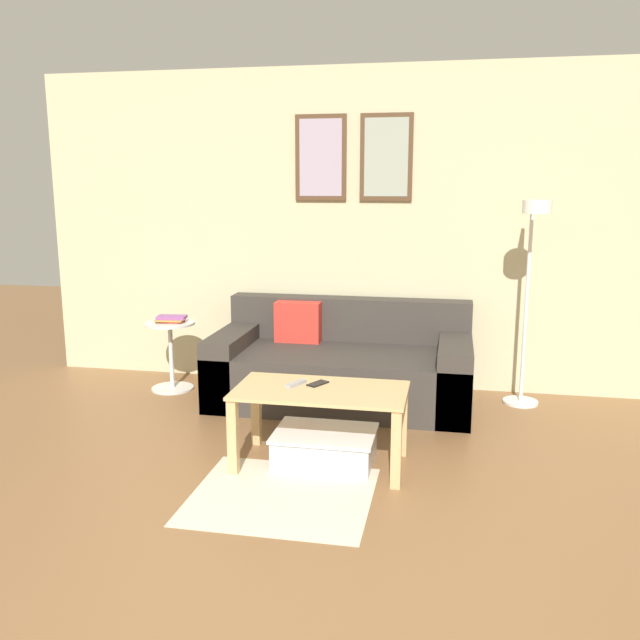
# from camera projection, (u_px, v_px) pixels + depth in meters

# --- Properties ---
(wall_back) EXTENTS (5.60, 0.09, 2.55)m
(wall_back) POSITION_uv_depth(u_px,v_px,m) (373.00, 229.00, 5.44)
(wall_back) COLOR #C6BC93
(wall_back) RESTS_ON ground_plane
(area_rug) EXTENTS (0.97, 0.88, 0.01)m
(area_rug) POSITION_uv_depth(u_px,v_px,m) (282.00, 495.00, 3.65)
(area_rug) COLOR beige
(area_rug) RESTS_ON ground_plane
(couch) EXTENTS (1.93, 0.97, 0.75)m
(couch) POSITION_uv_depth(u_px,v_px,m) (342.00, 367.00, 5.19)
(couch) COLOR #38332D
(couch) RESTS_ON ground_plane
(coffee_table) EXTENTS (1.01, 0.54, 0.47)m
(coffee_table) POSITION_uv_depth(u_px,v_px,m) (321.00, 403.00, 3.99)
(coffee_table) COLOR tan
(coffee_table) RESTS_ON ground_plane
(storage_bin) EXTENTS (0.60, 0.44, 0.19)m
(storage_bin) POSITION_uv_depth(u_px,v_px,m) (325.00, 447.00, 4.07)
(storage_bin) COLOR #B2B2B7
(storage_bin) RESTS_ON ground_plane
(floor_lamp) EXTENTS (0.26, 0.52, 1.54)m
(floor_lamp) POSITION_uv_depth(u_px,v_px,m) (531.00, 273.00, 4.81)
(floor_lamp) COLOR white
(floor_lamp) RESTS_ON ground_plane
(side_table) EXTENTS (0.40, 0.40, 0.56)m
(side_table) POSITION_uv_depth(u_px,v_px,m) (171.00, 349.00, 5.46)
(side_table) COLOR silver
(side_table) RESTS_ON ground_plane
(book_stack) EXTENTS (0.25, 0.17, 0.05)m
(book_stack) POSITION_uv_depth(u_px,v_px,m) (171.00, 319.00, 5.42)
(book_stack) COLOR #B73333
(book_stack) RESTS_ON side_table
(remote_control) EXTENTS (0.10, 0.15, 0.02)m
(remote_control) POSITION_uv_depth(u_px,v_px,m) (296.00, 384.00, 4.04)
(remote_control) COLOR #99999E
(remote_control) RESTS_ON coffee_table
(cell_phone) EXTENTS (0.12, 0.15, 0.01)m
(cell_phone) POSITION_uv_depth(u_px,v_px,m) (318.00, 384.00, 4.06)
(cell_phone) COLOR black
(cell_phone) RESTS_ON coffee_table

